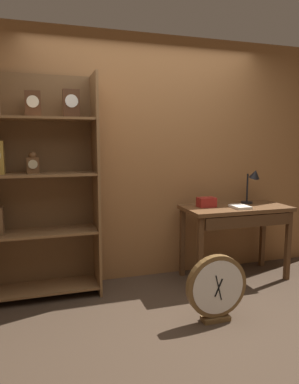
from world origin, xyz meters
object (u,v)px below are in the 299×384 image
toolbox_small (206,202)px  round_clock_large (216,288)px  workbench (236,217)px  bookshelf (33,186)px  desk_lamp (253,181)px  open_repair_manual (240,207)px

toolbox_small → round_clock_large: bearing=-110.7°
workbench → round_clock_large: bearing=-129.6°
bookshelf → workbench: size_ratio=1.86×
workbench → round_clock_large: 1.09m
workbench → desk_lamp: (0.26, 0.12, 0.37)m
bookshelf → round_clock_large: (1.42, -0.97, -0.79)m
bookshelf → toolbox_small: (1.75, -0.11, -0.23)m
open_repair_manual → round_clock_large: open_repair_manual is taller
open_repair_manual → round_clock_large: 1.09m
bookshelf → workbench: bearing=-5.2°
round_clock_large → workbench: bearing=50.4°
workbench → toolbox_small: 0.37m
bookshelf → open_repair_manual: bearing=-7.3°
desk_lamp → open_repair_manual: size_ratio=1.80×
bookshelf → round_clock_large: size_ratio=3.73×
toolbox_small → desk_lamp: bearing=3.4°
workbench → toolbox_small: size_ratio=6.14×
bookshelf → open_repair_manual: 2.10m
toolbox_small → open_repair_manual: 0.35m
desk_lamp → workbench: bearing=-156.0°
round_clock_large → open_repair_manual: bearing=47.8°
workbench → round_clock_large: (-0.65, -0.78, -0.40)m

